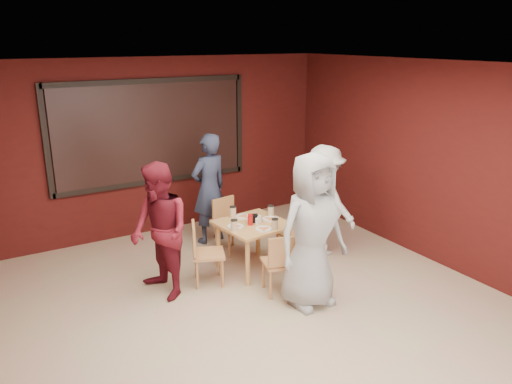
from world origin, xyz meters
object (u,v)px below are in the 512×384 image
chair_front (281,261)px  diner_front (312,231)px  diner_back (209,189)px  diner_left (160,232)px  dining_table (253,228)px  chair_left (203,250)px  diner_right (323,201)px  chair_right (298,228)px  chair_back (228,222)px

chair_front → diner_front: diner_front is taller
diner_back → diner_left: (-1.26, -1.26, -0.01)m
dining_table → diner_left: bearing=-177.8°
chair_left → diner_right: bearing=-0.7°
chair_right → diner_right: size_ratio=0.51×
chair_back → diner_front: (0.12, -1.88, 0.47)m
dining_table → diner_back: (-0.07, 1.21, 0.25)m
chair_back → chair_right: bearing=-47.9°
dining_table → diner_left: size_ratio=0.56×
dining_table → diner_right: bearing=-2.6°
chair_right → diner_front: (-0.59, -1.09, 0.46)m
chair_back → diner_right: 1.44m
dining_table → chair_back: (-0.00, 0.74, -0.15)m
chair_right → diner_back: 1.53m
chair_front → diner_left: size_ratio=0.48×
chair_left → diner_right: (1.91, -0.02, 0.35)m
chair_front → chair_left: bearing=132.0°
diner_front → diner_right: bearing=44.4°
chair_right → dining_table: bearing=176.1°
dining_table → chair_back: dining_table is taller
chair_front → chair_right: chair_right is taller
diner_right → diner_left: bearing=75.8°
diner_back → chair_left: bearing=48.7°
dining_table → chair_front: (-0.07, -0.80, -0.15)m
chair_back → diner_left: bearing=-149.2°
chair_back → chair_left: bearing=-134.8°
dining_table → diner_right: (1.15, -0.05, 0.21)m
chair_front → chair_left: (-0.69, 0.77, 0.01)m
chair_front → diner_left: (-1.26, 0.74, 0.38)m
chair_front → diner_front: bearing=-60.4°
chair_left → dining_table: bearing=2.1°
chair_front → diner_back: (0.00, 2.01, 0.40)m
diner_back → diner_right: (1.22, -1.26, -0.04)m
chair_front → chair_right: 1.08m
chair_front → diner_front: 0.61m
dining_table → chair_right: (0.71, -0.05, -0.13)m
chair_right → chair_back: bearing=132.1°
diner_front → diner_right: size_ratio=1.14×
diner_front → diner_left: (-1.45, 1.09, -0.09)m
chair_back → diner_front: size_ratio=0.44×
chair_left → chair_front: bearing=-48.0°
diner_left → diner_back: bearing=126.9°
chair_front → chair_back: bearing=87.4°
dining_table → diner_back: size_ratio=0.55×
chair_right → diner_back: bearing=121.7°
chair_back → chair_right: 1.06m
chair_back → chair_front: bearing=-92.6°
diner_left → diner_right: size_ratio=1.03×
diner_front → diner_back: 2.36m
chair_left → diner_back: diner_back is taller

